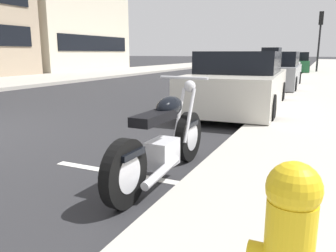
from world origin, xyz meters
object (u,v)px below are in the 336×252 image
Objects in this scene: parked_car_across_street at (295,63)px; parked_car_mid_block at (239,84)px; traffic_signal_near_corner at (320,29)px; parked_car_at_intersection at (280,67)px; fire_hydrant at (289,243)px; parked_car_far_down_curb at (274,72)px; parked_motorcycle at (163,142)px; crossing_truck at (277,57)px.

parked_car_mid_block is at bearing 177.17° from parked_car_across_street.
parked_car_across_street is at bearing 96.39° from traffic_signal_near_corner.
traffic_signal_near_corner reaches higher than parked_car_at_intersection.
parked_car_mid_block is 6.87m from fire_hydrant.
traffic_signal_near_corner is (17.34, -1.36, 2.31)m from parked_car_mid_block.
parked_car_far_down_curb is at bearing 177.61° from parked_car_across_street.
parked_motorcycle is 0.52× the size of parked_car_across_street.
parked_car_mid_block is 0.91× the size of crossing_truck.
crossing_truck is 38.36m from fire_hydrant.
parked_car_far_down_curb is 5.60× the size of fire_hydrant.
parked_motorcycle is 0.48× the size of parked_car_far_down_curb.
traffic_signal_near_corner reaches higher than fire_hydrant.
parked_car_across_street is at bearing -2.52° from parked_car_mid_block.
fire_hydrant is 0.21× the size of traffic_signal_near_corner.
parked_car_mid_block is (4.85, 0.27, 0.24)m from parked_motorcycle.
crossing_truck reaches higher than parked_motorcycle.
parked_car_at_intersection reaches higher than parked_motorcycle.
parked_motorcycle is 0.48× the size of parked_car_mid_block.
parked_car_at_intersection is 1.05× the size of parked_car_across_street.
crossing_truck is at bearing 6.24° from parked_motorcycle.
parked_car_at_intersection is 5.78m from parked_car_across_street.
parked_car_across_street is (5.77, -0.34, 0.02)m from parked_car_at_intersection.
fire_hydrant is (-6.64, -1.75, -0.10)m from parked_car_mid_block.
parked_car_across_street is (17.18, 0.03, 0.01)m from parked_car_mid_block.
parked_car_across_street reaches higher than parked_motorcycle.
traffic_signal_near_corner reaches higher than parked_motorcycle.
parked_car_far_down_curb is 12.09m from traffic_signal_near_corner.
parked_car_across_street reaches higher than parked_car_far_down_curb.
traffic_signal_near_corner reaches higher than crossing_truck.
parked_motorcycle is at bearing -177.38° from parked_car_at_intersection.
traffic_signal_near_corner is at bearing -7.30° from parked_car_far_down_curb.
parked_car_far_down_curb is 1.03× the size of parked_car_at_intersection.
crossing_truck is at bearing 7.09° from fire_hydrant.
crossing_truck is at bearing 2.79° from parked_car_mid_block.
parked_motorcycle is 0.50× the size of parked_car_at_intersection.
parked_car_mid_block reaches higher than parked_motorcycle.
parked_car_mid_block reaches higher than fire_hydrant.
parked_car_mid_block reaches higher than parked_car_at_intersection.
parked_motorcycle is 2.33m from fire_hydrant.
parked_car_far_down_curb is at bearing -175.29° from parked_car_at_intersection.
parked_car_far_down_curb reaches higher than parked_car_mid_block.
crossing_truck is at bearing 17.15° from traffic_signal_near_corner.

